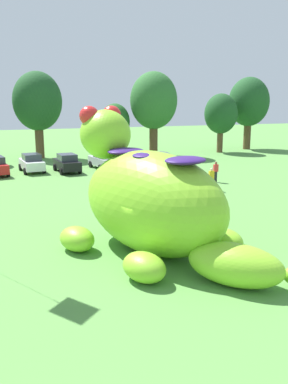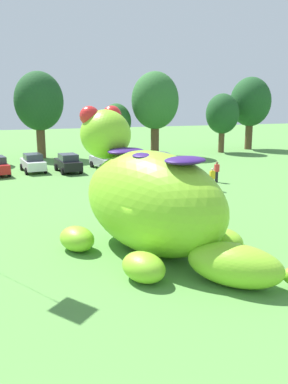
% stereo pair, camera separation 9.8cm
% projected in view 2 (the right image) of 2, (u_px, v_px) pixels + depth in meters
% --- Properties ---
extents(ground_plane, '(160.00, 160.00, 0.00)m').
position_uv_depth(ground_plane, '(144.00, 255.00, 18.49)').
color(ground_plane, '#568E42').
extents(giant_inflatable_creature, '(9.46, 11.21, 6.43)m').
position_uv_depth(giant_inflatable_creature, '(152.00, 201.00, 18.54)').
color(giant_inflatable_creature, '#8CD12D').
rests_on(giant_inflatable_creature, ground).
extents(car_white, '(2.27, 4.26, 1.72)m').
position_uv_depth(car_white, '(33.00, 163.00, 39.27)').
color(car_white, white).
rests_on(car_white, ground).
extents(car_black, '(2.24, 4.24, 1.72)m').
position_uv_depth(car_black, '(68.00, 163.00, 39.16)').
color(car_black, black).
rests_on(car_black, ground).
extents(car_silver, '(2.41, 4.31, 1.72)m').
position_uv_depth(car_silver, '(105.00, 160.00, 41.04)').
color(car_silver, '#B7BABF').
rests_on(car_silver, ground).
extents(car_orange, '(2.27, 4.26, 1.72)m').
position_uv_depth(car_orange, '(138.00, 160.00, 41.28)').
color(car_orange, orange).
rests_on(car_orange, ground).
extents(tree_centre, '(5.49, 5.49, 9.75)m').
position_uv_depth(tree_centre, '(39.00, 102.00, 47.24)').
color(tree_centre, brown).
rests_on(tree_centre, ground).
extents(tree_centre_right, '(3.49, 3.49, 6.19)m').
position_uv_depth(tree_centre_right, '(116.00, 122.00, 49.00)').
color(tree_centre_right, brown).
rests_on(tree_centre_right, ground).
extents(tree_mid_right, '(5.54, 5.54, 9.84)m').
position_uv_depth(tree_mid_right, '(155.00, 101.00, 49.14)').
color(tree_mid_right, brown).
rests_on(tree_mid_right, ground).
extents(tree_right, '(4.15, 4.15, 7.36)m').
position_uv_depth(tree_right, '(222.00, 114.00, 52.58)').
color(tree_right, brown).
rests_on(tree_right, ground).
extents(tree_far_right, '(5.37, 5.37, 9.53)m').
position_uv_depth(tree_far_right, '(250.00, 102.00, 55.70)').
color(tree_far_right, brown).
rests_on(tree_far_right, ground).
extents(spectator_near_inflatable, '(0.38, 0.26, 1.71)m').
position_uv_depth(spectator_near_inflatable, '(212.00, 179.00, 31.32)').
color(spectator_near_inflatable, '#726656').
rests_on(spectator_near_inflatable, ground).
extents(spectator_mid_field, '(0.38, 0.26, 1.71)m').
position_uv_depth(spectator_mid_field, '(117.00, 175.00, 33.09)').
color(spectator_mid_field, '#726656').
rests_on(spectator_mid_field, ground).
extents(spectator_by_cars, '(0.38, 0.26, 1.71)m').
position_uv_depth(spectator_by_cars, '(145.00, 202.00, 24.39)').
color(spectator_by_cars, black).
rests_on(spectator_by_cars, ground).
extents(spectator_wandering, '(0.38, 0.26, 1.71)m').
position_uv_depth(spectator_wandering, '(217.00, 172.00, 34.40)').
color(spectator_wandering, black).
rests_on(spectator_wandering, ground).
extents(spectator_far_side, '(0.38, 0.26, 1.71)m').
position_uv_depth(spectator_far_side, '(140.00, 165.00, 38.23)').
color(spectator_far_side, '#2D334C').
rests_on(spectator_far_side, ground).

